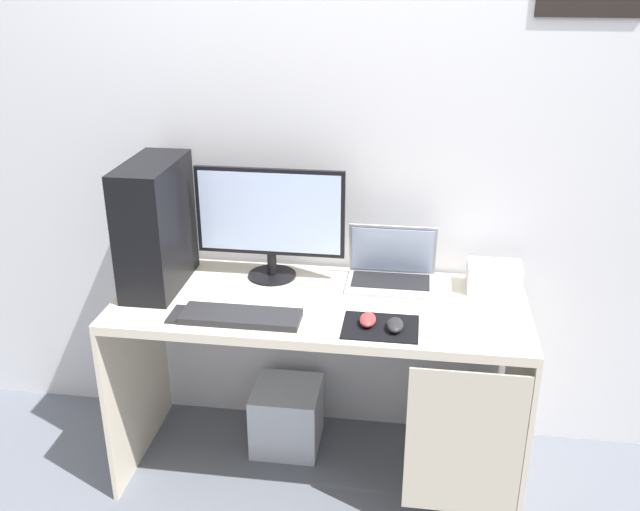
# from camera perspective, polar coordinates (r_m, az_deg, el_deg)

# --- Properties ---
(ground_plane) EXTENTS (8.00, 8.00, 0.00)m
(ground_plane) POSITION_cam_1_polar(r_m,az_deg,el_deg) (3.03, 0.00, -16.62)
(ground_plane) COLOR slate
(wall_back) EXTENTS (4.00, 0.05, 2.60)m
(wall_back) POSITION_cam_1_polar(r_m,az_deg,el_deg) (2.75, 1.09, 9.76)
(wall_back) COLOR silver
(wall_back) RESTS_ON ground_plane
(desk) EXTENTS (1.52, 0.62, 0.76)m
(desk) POSITION_cam_1_polar(r_m,az_deg,el_deg) (2.67, 0.39, -6.67)
(desk) COLOR beige
(desk) RESTS_ON ground_plane
(pc_tower) EXTENTS (0.18, 0.41, 0.49)m
(pc_tower) POSITION_cam_1_polar(r_m,az_deg,el_deg) (2.71, -13.16, 2.40)
(pc_tower) COLOR black
(pc_tower) RESTS_ON desk
(monitor) EXTENTS (0.58, 0.19, 0.45)m
(monitor) POSITION_cam_1_polar(r_m,az_deg,el_deg) (2.71, -4.06, 2.89)
(monitor) COLOR black
(monitor) RESTS_ON desk
(laptop) EXTENTS (0.34, 0.23, 0.23)m
(laptop) POSITION_cam_1_polar(r_m,az_deg,el_deg) (2.74, 5.78, -1.29)
(laptop) COLOR #9EA3A8
(laptop) RESTS_ON desk
(projector) EXTENTS (0.20, 0.14, 0.11)m
(projector) POSITION_cam_1_polar(r_m,az_deg,el_deg) (2.75, 13.88, -1.71)
(projector) COLOR silver
(projector) RESTS_ON desk
(keyboard) EXTENTS (0.42, 0.14, 0.02)m
(keyboard) POSITION_cam_1_polar(r_m,az_deg,el_deg) (2.49, -6.41, -4.93)
(keyboard) COLOR #232326
(keyboard) RESTS_ON desk
(mousepad) EXTENTS (0.26, 0.20, 0.00)m
(mousepad) POSITION_cam_1_polar(r_m,az_deg,el_deg) (2.43, 4.92, -5.78)
(mousepad) COLOR black
(mousepad) RESTS_ON desk
(mouse_left) EXTENTS (0.06, 0.10, 0.03)m
(mouse_left) POSITION_cam_1_polar(r_m,az_deg,el_deg) (2.44, 3.89, -5.21)
(mouse_left) COLOR #B23333
(mouse_left) RESTS_ON mousepad
(mouse_right) EXTENTS (0.06, 0.10, 0.03)m
(mouse_right) POSITION_cam_1_polar(r_m,az_deg,el_deg) (2.41, 6.10, -5.62)
(mouse_right) COLOR #232326
(mouse_right) RESTS_ON mousepad
(cell_phone) EXTENTS (0.07, 0.13, 0.01)m
(cell_phone) POSITION_cam_1_polar(r_m,az_deg,el_deg) (2.55, -11.25, -4.70)
(cell_phone) COLOR #232326
(cell_phone) RESTS_ON desk
(subwoofer) EXTENTS (0.28, 0.28, 0.28)m
(subwoofer) POSITION_cam_1_polar(r_m,az_deg,el_deg) (3.07, -2.68, -12.83)
(subwoofer) COLOR #B7BCC6
(subwoofer) RESTS_ON ground_plane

